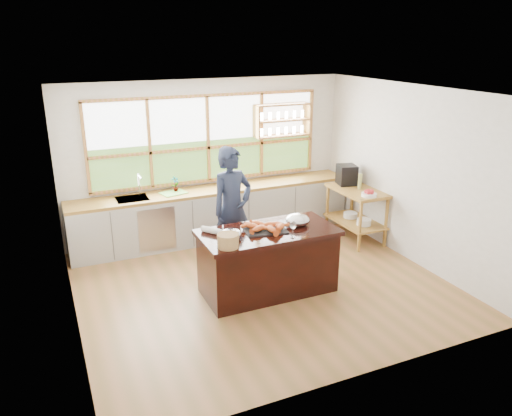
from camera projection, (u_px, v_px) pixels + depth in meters
ground_plane at (262, 284)px, 7.13m from camera, size 5.00×5.00×0.00m
room_shell at (249, 157)px, 7.01m from camera, size 5.02×4.52×2.71m
back_counter at (214, 213)px, 8.65m from camera, size 4.90×0.63×0.90m
right_shelf_unit at (356, 206)px, 8.54m from camera, size 0.62×1.10×0.90m
island at (268, 261)px, 6.81m from camera, size 1.85×0.90×0.90m
cook at (232, 209)px, 7.36m from camera, size 0.78×0.61×1.88m
potted_plant at (175, 184)px, 8.26m from camera, size 0.17×0.14×0.27m
cutting_board at (173, 193)px, 8.23m from camera, size 0.46×0.39×0.01m
espresso_machine at (347, 175)px, 8.68m from camera, size 0.37×0.38×0.34m
wine_bottle at (360, 181)px, 8.43m from camera, size 0.08×0.08×0.26m
fruit_bowl at (369, 194)px, 8.07m from camera, size 0.25×0.25×0.11m
slate_board at (265, 230)px, 6.67m from camera, size 0.61×0.49×0.02m
lobster_pile at (265, 227)px, 6.64m from camera, size 0.55×0.48×0.08m
mixing_bowl_left at (231, 234)px, 6.38m from camera, size 0.28×0.28×0.13m
mixing_bowl_right at (298, 220)px, 6.85m from camera, size 0.34×0.34×0.16m
wine_glass at (293, 226)px, 6.38m from camera, size 0.08×0.08×0.22m
wicker_basket at (228, 241)px, 6.11m from camera, size 0.27×0.27×0.17m
parchment_roll at (212, 230)px, 6.55m from camera, size 0.25×0.29×0.08m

